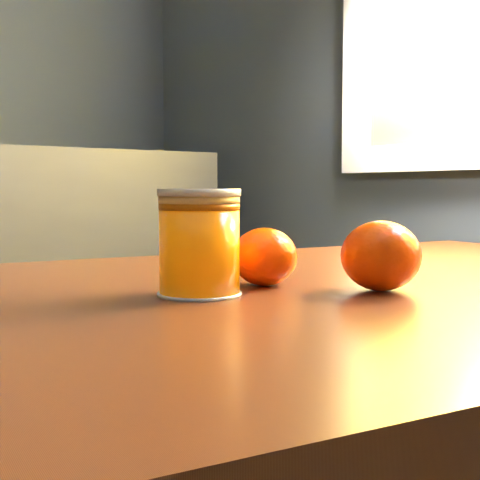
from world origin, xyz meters
TOP-DOWN VIEW (x-y plane):
  - table at (1.03, 0.10)m, footprint 1.02×0.78m
  - juice_glass at (0.85, 0.12)m, footprint 0.07×0.07m
  - orange_front at (0.93, 0.13)m, footprint 0.07×0.07m
  - orange_back at (1.00, 0.04)m, footprint 0.08×0.08m

SIDE VIEW (x-z plane):
  - table at x=1.03m, z-range 0.26..0.97m
  - orange_front at x=0.93m, z-range 0.71..0.76m
  - orange_back at x=1.00m, z-range 0.71..0.77m
  - juice_glass at x=0.85m, z-range 0.71..0.80m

